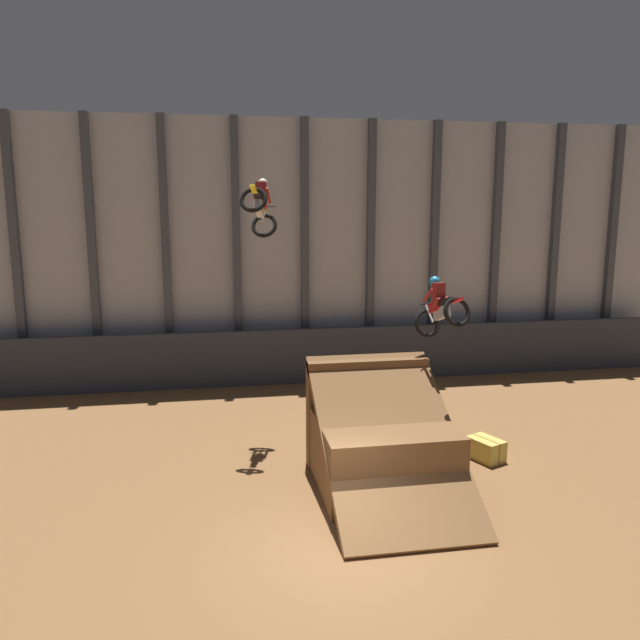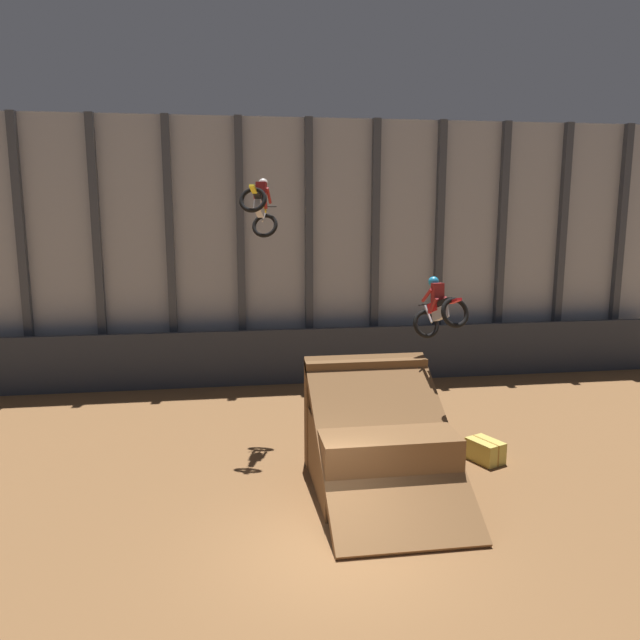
{
  "view_description": "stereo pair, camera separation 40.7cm",
  "coord_description": "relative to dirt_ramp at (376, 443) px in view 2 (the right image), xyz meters",
  "views": [
    {
      "loc": [
        -2.23,
        -10.58,
        6.48
      ],
      "look_at": [
        0.73,
        6.21,
        3.37
      ],
      "focal_mm": 35.0,
      "sensor_mm": 36.0,
      "label": 1
    },
    {
      "loc": [
        -1.83,
        -10.65,
        6.48
      ],
      "look_at": [
        0.73,
        6.21,
        3.37
      ],
      "focal_mm": 35.0,
      "sensor_mm": 36.0,
      "label": 2
    }
  ],
  "objects": [
    {
      "name": "traffic_cone_near_ramp",
      "position": [
        2.58,
        3.8,
        -0.71
      ],
      "size": [
        0.36,
        0.36,
        0.58
      ],
      "color": "black",
      "rests_on": "ground_plane"
    },
    {
      "name": "arena_back_wall",
      "position": [
        -1.58,
        9.78,
        3.85
      ],
      "size": [
        32.0,
        0.4,
        9.68
      ],
      "color": "#A3A8B2",
      "rests_on": "ground_plane"
    },
    {
      "name": "lower_barrier",
      "position": [
        -1.58,
        8.77,
        0.03
      ],
      "size": [
        31.36,
        0.2,
        2.05
      ],
      "color": "#2D333D",
      "rests_on": "ground_plane"
    },
    {
      "name": "ground_plane",
      "position": [
        -1.58,
        -2.93,
        -0.99
      ],
      "size": [
        60.0,
        60.0,
        0.0
      ],
      "primitive_type": "plane",
      "color": "brown"
    },
    {
      "name": "dirt_ramp",
      "position": [
        0.0,
        0.0,
        0.0
      ],
      "size": [
        3.07,
        4.71,
        2.89
      ],
      "color": "brown",
      "rests_on": "ground_plane"
    },
    {
      "name": "hay_bale_trackside",
      "position": [
        3.09,
        0.82,
        -0.71
      ],
      "size": [
        0.9,
        1.06,
        0.57
      ],
      "rotation": [
        0.0,
        0.0,
        1.97
      ],
      "color": "#CCB751",
      "rests_on": "ground_plane"
    },
    {
      "name": "rider_bike_right_air",
      "position": [
        1.73,
        0.88,
        3.01
      ],
      "size": [
        1.05,
        1.79,
        1.65
      ],
      "rotation": [
        -0.37,
        0.0,
        0.2
      ],
      "color": "black"
    },
    {
      "name": "rider_bike_left_air",
      "position": [
        -2.45,
        3.56,
        5.52
      ],
      "size": [
        1.2,
        1.82,
        1.68
      ],
      "rotation": [
        -0.52,
        0.0,
        -0.31
      ],
      "color": "black"
    }
  ]
}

